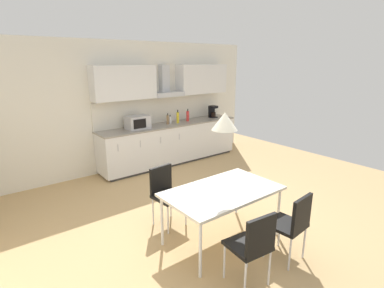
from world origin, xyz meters
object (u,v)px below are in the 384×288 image
(coffee_maker, at_px, (212,112))
(chair_far_left, at_px, (165,190))
(chair_near_right, at_px, (293,221))
(bottle_white, at_px, (170,120))
(dining_table, at_px, (223,193))
(pendant_lamp, at_px, (225,121))
(bottle_brown, at_px, (168,119))
(bottle_red, at_px, (188,116))
(microwave, at_px, (138,122))
(bottle_yellow, at_px, (178,117))
(chair_near_left, at_px, (253,242))

(coffee_maker, xyz_separation_m, chair_far_left, (-2.95, -2.29, -0.55))
(chair_near_right, bearing_deg, bottle_white, 76.40)
(dining_table, distance_m, pendant_lamp, 0.95)
(bottle_brown, bearing_deg, pendant_lamp, -111.34)
(bottle_brown, height_order, chair_far_left, bottle_brown)
(dining_table, bearing_deg, bottle_red, 60.04)
(bottle_red, distance_m, dining_table, 3.62)
(bottle_red, xyz_separation_m, bottle_white, (-0.49, 0.03, -0.04))
(pendant_lamp, bearing_deg, bottle_red, 60.04)
(microwave, height_order, chair_far_left, microwave)
(bottle_yellow, height_order, bottle_red, bottle_yellow)
(bottle_red, xyz_separation_m, pendant_lamp, (-1.80, -3.12, 0.58))
(bottle_brown, height_order, pendant_lamp, pendant_lamp)
(coffee_maker, height_order, bottle_yellow, bottle_yellow)
(bottle_red, bearing_deg, bottle_white, 176.17)
(chair_far_left, bearing_deg, pendant_lamp, -67.28)
(bottle_yellow, distance_m, chair_far_left, 2.93)
(bottle_yellow, bearing_deg, chair_near_right, -106.05)
(chair_far_left, relative_size, pendant_lamp, 2.72)
(microwave, height_order, chair_near_left, microwave)
(microwave, xyz_separation_m, bottle_brown, (0.78, 0.01, -0.03))
(microwave, bearing_deg, chair_near_right, -91.36)
(pendant_lamp, bearing_deg, bottle_white, 67.44)
(bottle_red, bearing_deg, pendant_lamp, -119.96)
(microwave, relative_size, bottle_white, 2.42)
(bottle_yellow, distance_m, pendant_lamp, 3.44)
(microwave, bearing_deg, dining_table, -98.06)
(bottle_white, height_order, pendant_lamp, pendant_lamp)
(bottle_red, bearing_deg, chair_near_right, -110.18)
(coffee_maker, distance_m, chair_near_left, 4.96)
(bottle_white, bearing_deg, bottle_yellow, -28.53)
(microwave, xyz_separation_m, bottle_yellow, (1.03, -0.03, -0.01))
(bottle_white, xyz_separation_m, chair_near_left, (-1.66, -3.98, -0.49))
(bottle_yellow, bearing_deg, chair_near_left, -114.97)
(chair_near_right, bearing_deg, bottle_brown, 77.56)
(chair_near_right, relative_size, pendant_lamp, 2.72)
(bottle_brown, distance_m, chair_near_left, 4.27)
(dining_table, relative_size, chair_far_left, 1.73)
(bottle_brown, bearing_deg, dining_table, -111.34)
(dining_table, bearing_deg, bottle_brown, 68.66)
(bottle_red, distance_m, chair_near_right, 4.24)
(bottle_yellow, height_order, bottle_white, bottle_yellow)
(chair_near_right, bearing_deg, dining_table, 112.62)
(microwave, distance_m, chair_far_left, 2.46)
(bottle_yellow, bearing_deg, microwave, 178.06)
(chair_near_left, bearing_deg, bottle_white, 67.41)
(chair_far_left, distance_m, chair_near_right, 1.80)
(chair_near_left, bearing_deg, pendant_lamp, 67.29)
(chair_near_right, bearing_deg, coffee_maker, 60.28)
(dining_table, bearing_deg, microwave, 81.94)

